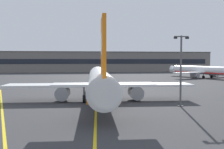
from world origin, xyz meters
name	(u,v)px	position (x,y,z in m)	size (l,w,h in m)	color
ground_plane	(112,115)	(0.00, 0.00, 0.00)	(400.00, 400.00, 0.00)	#353538
taxiway_centreline	(97,89)	(0.00, 30.00, 0.00)	(0.30, 180.00, 0.01)	yellow
taxiway_lead_in_stripe	(2,114)	(-14.00, 2.00, 0.00)	(0.30, 60.00, 0.01)	yellow
airliner_foreground	(100,81)	(-0.74, 11.43, 3.37)	(32.20, 41.51, 11.65)	white
airliner_background	(204,71)	(43.67, 61.58, 2.90)	(27.01, 33.97, 10.02)	white
apron_lamp_post	(181,69)	(10.93, 4.63, 5.60)	(2.24, 0.90, 10.62)	#515156
safety_cone_by_nose_gear	(97,89)	(-0.12, 26.90, 0.26)	(0.44, 0.44, 0.55)	orange
terminal_building	(76,62)	(-5.97, 119.86, 5.92)	(160.27, 12.40, 11.83)	slate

